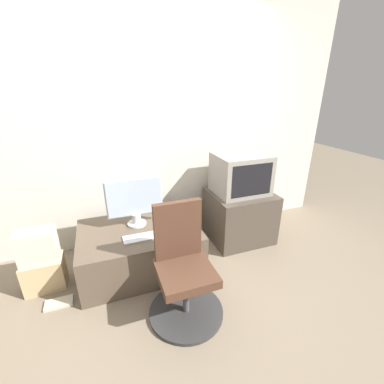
{
  "coord_description": "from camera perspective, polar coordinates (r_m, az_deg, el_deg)",
  "views": [
    {
      "loc": [
        -0.59,
        -1.43,
        1.69
      ],
      "look_at": [
        0.25,
        0.87,
        0.68
      ],
      "focal_mm": 24.0,
      "sensor_mm": 36.0,
      "label": 1
    }
  ],
  "objects": [
    {
      "name": "office_chair",
      "position": [
        2.08,
        -1.85,
        -17.92
      ],
      "size": [
        0.59,
        0.59,
        0.91
      ],
      "color": "#333333",
      "rests_on": "ground_plane"
    },
    {
      "name": "main_monitor",
      "position": [
        2.49,
        -12.59,
        -1.98
      ],
      "size": [
        0.53,
        0.18,
        0.48
      ],
      "color": "silver",
      "rests_on": "desk"
    },
    {
      "name": "cardboard_box_upper",
      "position": [
        2.57,
        -31.16,
        -10.27
      ],
      "size": [
        0.3,
        0.18,
        0.29
      ],
      "color": "beige",
      "rests_on": "cardboard_box_lower"
    },
    {
      "name": "crt_tv",
      "position": [
        2.88,
        10.78,
        3.97
      ],
      "size": [
        0.57,
        0.47,
        0.44
      ],
      "color": "gray",
      "rests_on": "side_stand"
    },
    {
      "name": "desk",
      "position": [
        2.64,
        -11.41,
        -12.07
      ],
      "size": [
        1.11,
        0.79,
        0.43
      ],
      "color": "brown",
      "rests_on": "ground_plane"
    },
    {
      "name": "keyboard",
      "position": [
        2.37,
        -11.05,
        -9.86
      ],
      "size": [
        0.33,
        0.13,
        0.01
      ],
      "color": "silver",
      "rests_on": "desk"
    },
    {
      "name": "cardboard_box_lower",
      "position": [
        2.73,
        -29.91,
        -15.48
      ],
      "size": [
        0.33,
        0.22,
        0.29
      ],
      "color": "#D1B27F",
      "rests_on": "ground_plane"
    },
    {
      "name": "side_stand",
      "position": [
        3.07,
        10.41,
        -5.1
      ],
      "size": [
        0.69,
        0.63,
        0.58
      ],
      "color": "#4C4238",
      "rests_on": "ground_plane"
    },
    {
      "name": "ground_plane",
      "position": [
        2.29,
        1.73,
        -25.15
      ],
      "size": [
        12.0,
        12.0,
        0.0
      ],
      "primitive_type": "plane",
      "color": "#7F705B"
    },
    {
      "name": "mouse",
      "position": [
        2.42,
        -6.21,
        -8.55
      ],
      "size": [
        0.06,
        0.04,
        0.04
      ],
      "color": "silver",
      "rests_on": "desk"
    },
    {
      "name": "wall_back",
      "position": [
        2.84,
        -8.21,
        14.35
      ],
      "size": [
        4.4,
        0.05,
        2.6
      ],
      "color": "silver",
      "rests_on": "ground_plane"
    },
    {
      "name": "book",
      "position": [
        2.59,
        -27.46,
        -21.06
      ],
      "size": [
        0.22,
        0.12,
        0.02
      ],
      "color": "beige",
      "rests_on": "ground_plane"
    }
  ]
}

